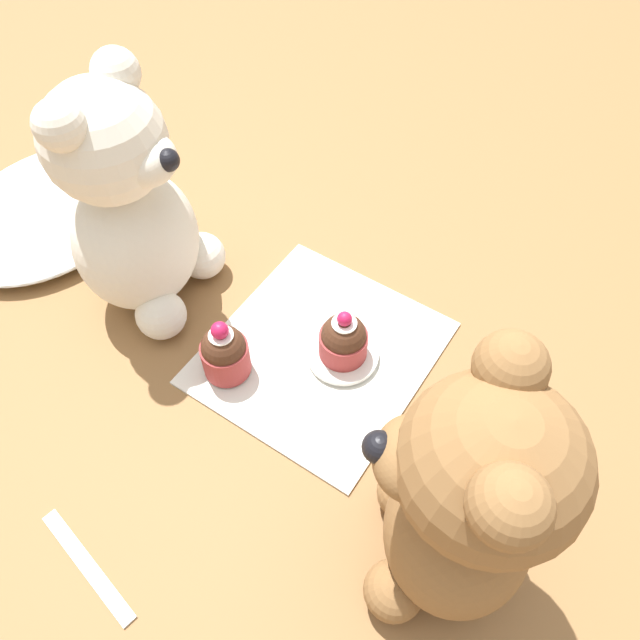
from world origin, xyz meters
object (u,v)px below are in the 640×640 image
Objects in this scene: cupcake_near_tan_bear at (343,339)px; cupcake_near_cream_bear at (225,352)px; teddy_bear_tan at (466,502)px; teddy_bear_cream at (130,210)px; saucer_plate at (343,354)px; teaspoon at (87,565)px.

cupcake_near_cream_bear is at bearing 131.11° from cupcake_near_tan_bear.
teddy_bear_tan reaches higher than cupcake_near_tan_bear.
teddy_bear_cream is 0.39m from teddy_bear_tan.
teddy_bear_cream is 0.24m from saucer_plate.
teddy_bear_tan reaches higher than cupcake_near_cream_bear.
saucer_plate is at bearing -92.05° from teddy_bear_cream.
cupcake_near_cream_bear is 0.11m from cupcake_near_tan_bear.
saucer_plate is (0.12, 0.17, -0.11)m from teddy_bear_tan.
teddy_bear_cream is 0.16m from cupcake_near_cream_bear.
teddy_bear_tan is 3.48× the size of saucer_plate.
cupcake_near_tan_bear is (0.00, 0.00, 0.03)m from saucer_plate.
cupcake_near_tan_bear is (0.12, 0.17, -0.09)m from teddy_bear_tan.
cupcake_near_tan_bear is (0.04, -0.21, -0.08)m from teddy_bear_cream.
teddy_bear_cream is at bearing 73.57° from cupcake_near_cream_bear.
teddy_bear_cream is 0.23m from cupcake_near_tan_bear.
cupcake_near_cream_bear reaches higher than teaspoon.
cupcake_near_cream_bear reaches higher than cupcake_near_tan_bear.
teddy_bear_tan is at bearing -113.83° from teddy_bear_cream.
teddy_bear_cream is 1.03× the size of teddy_bear_tan.
teaspoon is (-0.28, 0.06, -0.03)m from cupcake_near_tan_bear.
teddy_bear_tan reaches higher than saucer_plate.
teddy_bear_tan is 0.27m from cupcake_near_cream_bear.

